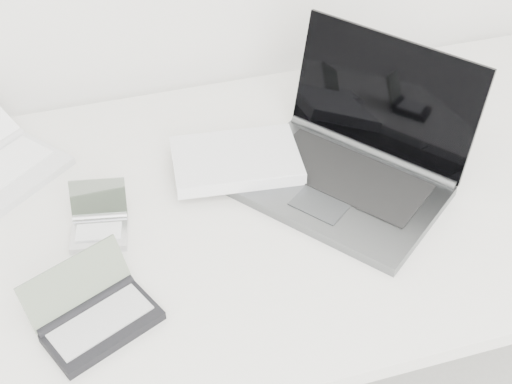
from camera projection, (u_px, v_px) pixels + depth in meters
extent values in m
cube|color=white|center=(265.00, 205.00, 1.33)|extent=(1.60, 0.80, 0.03)
cylinder|color=silver|center=(484.00, 166.00, 1.98)|extent=(0.04, 0.04, 0.70)
cube|color=#57595C|center=(337.00, 190.00, 1.32)|extent=(0.42, 0.44, 0.02)
cube|color=black|center=(347.00, 175.00, 1.34)|extent=(0.29, 0.32, 0.00)
cube|color=black|center=(384.00, 96.00, 1.34)|extent=(0.27, 0.32, 0.23)
cylinder|color=#57595C|center=(370.00, 151.00, 1.39)|extent=(0.24, 0.30, 0.02)
cube|color=#3B3E40|center=(319.00, 205.00, 1.28)|extent=(0.11, 0.11, 0.00)
cube|color=white|center=(236.00, 160.00, 1.35)|extent=(0.25, 0.18, 0.02)
cube|color=white|center=(236.00, 155.00, 1.34)|extent=(0.25, 0.18, 0.00)
cube|color=silver|center=(7.00, 176.00, 1.35)|extent=(0.26, 0.25, 0.02)
cube|color=white|center=(0.00, 170.00, 1.35)|extent=(0.20, 0.19, 0.00)
cube|color=silver|center=(99.00, 235.00, 1.24)|extent=(0.11, 0.09, 0.01)
cube|color=silver|center=(99.00, 232.00, 1.23)|extent=(0.08, 0.05, 0.00)
cube|color=gray|center=(98.00, 198.00, 1.25)|extent=(0.10, 0.05, 0.06)
cylinder|color=silver|center=(100.00, 218.00, 1.26)|extent=(0.10, 0.03, 0.02)
cube|color=black|center=(103.00, 327.00, 1.09)|extent=(0.19, 0.15, 0.02)
cube|color=#A4A4A4|center=(101.00, 321.00, 1.09)|extent=(0.17, 0.12, 0.00)
cube|color=slate|center=(76.00, 283.00, 1.10)|extent=(0.17, 0.11, 0.07)
cylinder|color=black|center=(87.00, 306.00, 1.11)|extent=(0.16, 0.09, 0.02)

